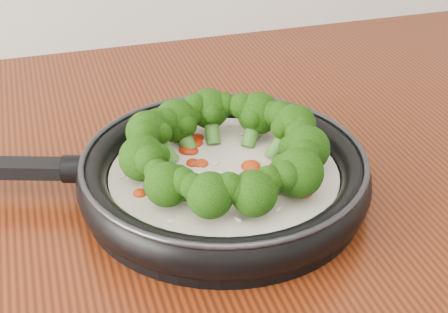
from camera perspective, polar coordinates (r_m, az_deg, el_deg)
name	(u,v)px	position (r m, az deg, el deg)	size (l,w,h in m)	color
skillet	(222,169)	(0.69, -0.15, -1.11)	(0.50, 0.38, 0.09)	black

